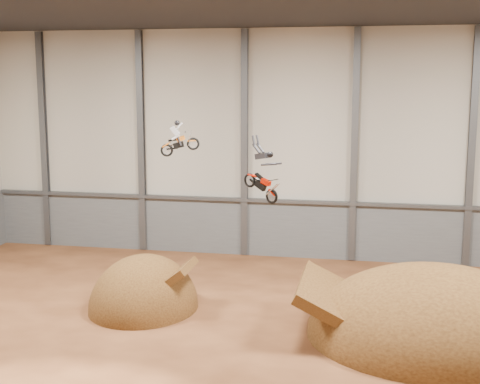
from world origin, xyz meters
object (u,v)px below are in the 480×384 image
(takeoff_ramp, at_px, (144,308))
(landing_ramp, at_px, (434,339))
(fmx_rider_a, at_px, (181,135))
(fmx_rider_b, at_px, (258,169))

(takeoff_ramp, bearing_deg, landing_ramp, -5.46)
(takeoff_ramp, xyz_separation_m, landing_ramp, (13.50, -1.29, 0.00))
(takeoff_ramp, distance_m, fmx_rider_a, 8.65)
(takeoff_ramp, xyz_separation_m, fmx_rider_b, (5.97, -2.14, 7.27))
(takeoff_ramp, bearing_deg, fmx_rider_a, 3.77)
(fmx_rider_a, bearing_deg, fmx_rider_b, -44.26)
(takeoff_ramp, xyz_separation_m, fmx_rider_a, (1.97, 0.13, 8.42))
(landing_ramp, bearing_deg, fmx_rider_b, -173.53)
(landing_ramp, bearing_deg, fmx_rider_a, 172.98)
(fmx_rider_b, bearing_deg, takeoff_ramp, -169.09)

